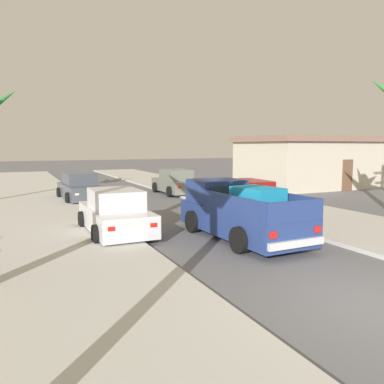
% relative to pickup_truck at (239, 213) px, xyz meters
% --- Properties ---
extents(ground_plane, '(160.00, 160.00, 0.00)m').
position_rel_pickup_truck_xyz_m(ground_plane, '(-0.49, -5.68, -0.83)').
color(ground_plane, slate).
extents(sidewalk_left, '(4.91, 60.00, 0.12)m').
position_rel_pickup_truck_xyz_m(sidewalk_left, '(-5.56, 6.32, -0.77)').
color(sidewalk_left, beige).
rests_on(sidewalk_left, ground).
extents(sidewalk_right, '(4.91, 60.00, 0.12)m').
position_rel_pickup_truck_xyz_m(sidewalk_right, '(4.58, 6.32, -0.77)').
color(sidewalk_right, beige).
rests_on(sidewalk_right, ground).
extents(curb_left, '(0.16, 60.00, 0.10)m').
position_rel_pickup_truck_xyz_m(curb_left, '(-4.51, 6.32, -0.78)').
color(curb_left, silver).
rests_on(curb_left, ground).
extents(curb_right, '(0.16, 60.00, 0.10)m').
position_rel_pickup_truck_xyz_m(curb_right, '(3.53, 6.32, -0.78)').
color(curb_right, silver).
rests_on(curb_right, ground).
extents(pickup_truck, '(2.31, 5.26, 1.80)m').
position_rel_pickup_truck_xyz_m(pickup_truck, '(0.00, 0.00, 0.00)').
color(pickup_truck, navy).
rests_on(pickup_truck, ground).
extents(car_left_near, '(2.03, 4.26, 1.54)m').
position_rel_pickup_truck_xyz_m(car_left_near, '(-3.50, 2.25, -0.12)').
color(car_left_near, silver).
rests_on(car_left_near, ground).
extents(car_right_near, '(2.19, 4.33, 1.54)m').
position_rel_pickup_truck_xyz_m(car_right_near, '(2.48, 3.38, -0.12)').
color(car_right_near, maroon).
rests_on(car_right_near, ground).
extents(car_left_mid, '(2.21, 4.34, 1.54)m').
position_rel_pickup_truck_xyz_m(car_left_mid, '(-3.30, 11.11, -0.12)').
color(car_left_mid, '#474C56').
rests_on(car_left_mid, ground).
extents(car_right_mid, '(2.05, 4.27, 1.54)m').
position_rel_pickup_truck_xyz_m(car_right_mid, '(2.62, 11.61, -0.12)').
color(car_right_mid, slate).
rests_on(car_right_mid, ground).
extents(roadside_house, '(10.62, 6.87, 3.69)m').
position_rel_pickup_truck_xyz_m(roadside_house, '(13.65, 11.45, 1.04)').
color(roadside_house, beige).
rests_on(roadside_house, ground).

